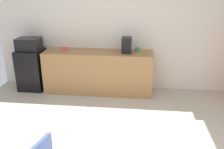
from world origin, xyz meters
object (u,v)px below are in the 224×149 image
Objects in this scene: mug_white at (137,49)px; mug_green at (64,49)px; mini_fridge at (32,69)px; microwave at (29,44)px; coffee_maker at (127,45)px.

mug_green is (-1.55, -0.12, 0.00)m from mug_white.
mug_green is at bearing -1.49° from mini_fridge.
mini_fridge is at bearing 178.51° from mug_green.
mug_white is at bearing 2.39° from mini_fridge.
microwave is 3.72× the size of mug_green.
mug_green is 1.33m from coffee_maker.
microwave is at bearing 180.00° from coffee_maker.
microwave is at bearing -177.61° from mug_white.
coffee_maker is at bearing 0.87° from mug_green.
mug_white is 0.27m from coffee_maker.
mug_white reaches higher than mini_fridge.
microwave is 3.72× the size of mug_white.
coffee_maker is at bearing 0.00° from microwave.
mug_green is (0.78, -0.02, 0.50)m from mini_fridge.
coffee_maker reaches higher than mini_fridge.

